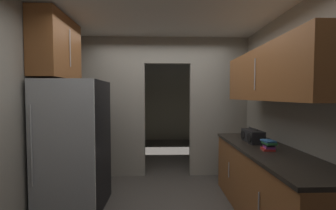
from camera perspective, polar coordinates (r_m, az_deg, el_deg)
name	(u,v)px	position (r m, az deg, el deg)	size (l,w,h in m)	color
kitchen_overhead_slab	(162,15)	(3.22, -1.59, 23.05)	(3.65, 6.95, 0.06)	silver
kitchen_partition	(161,104)	(4.05, -1.98, 0.38)	(3.25, 0.12, 2.64)	#9E998C
adjoining_room_shell	(162,103)	(6.25, -1.59, 0.49)	(3.25, 3.37, 2.64)	gray
kitchen_flank_right	(330,117)	(2.67, 37.48, -2.68)	(0.10, 3.98, 2.64)	#9E998C
refrigerator	(75,145)	(3.17, -23.86, -9.83)	(0.78, 0.80, 1.74)	black
lower_cabinet_run	(268,185)	(3.02, 25.36, -18.90)	(0.67, 2.14, 0.89)	brown
upper_cabinet_counterside	(270,74)	(2.82, 25.86, 7.47)	(0.36, 1.93, 0.63)	brown
upper_cabinet_fridgeside	(57,48)	(3.37, -27.81, 13.47)	(0.36, 0.86, 0.85)	brown
boombox	(253,136)	(3.18, 21.93, -7.79)	(0.20, 0.38, 0.20)	black
book_stack	(269,145)	(2.81, 25.57, -9.74)	(0.15, 0.16, 0.12)	red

